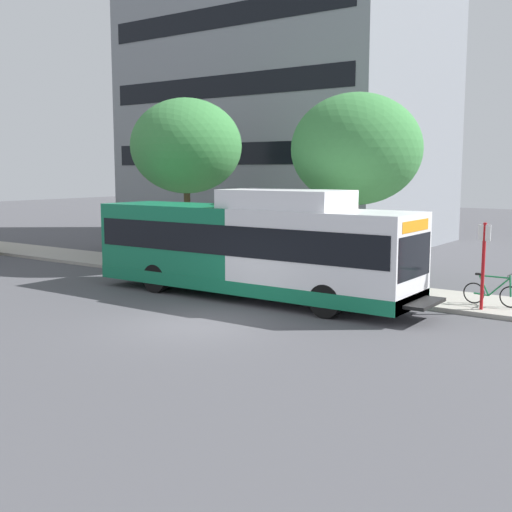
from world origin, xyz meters
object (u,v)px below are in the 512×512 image
(bus_stop_sign_pole, at_px, (483,259))
(bicycle_parked, at_px, (492,292))
(street_tree_mid_block, at_px, (186,146))
(transit_bus, at_px, (250,248))
(street_tree_near_stop, at_px, (356,149))

(bus_stop_sign_pole, distance_m, bicycle_parked, 1.33)
(street_tree_mid_block, bearing_deg, transit_bus, -121.69)
(bicycle_parked, distance_m, street_tree_near_stop, 6.94)
(bicycle_parked, height_order, street_tree_near_stop, street_tree_near_stop)
(street_tree_near_stop, xyz_separation_m, street_tree_mid_block, (-0.03, 8.05, 0.28))
(street_tree_near_stop, bearing_deg, bicycle_parked, -101.37)
(street_tree_near_stop, distance_m, street_tree_mid_block, 8.05)
(transit_bus, height_order, bicycle_parked, transit_bus)
(bus_stop_sign_pole, bearing_deg, bicycle_parked, -7.41)
(bicycle_parked, bearing_deg, street_tree_near_stop, 78.63)
(bus_stop_sign_pole, relative_size, bicycle_parked, 1.48)
(transit_bus, height_order, street_tree_mid_block, street_tree_mid_block)
(bicycle_parked, bearing_deg, bus_stop_sign_pole, 172.59)
(bicycle_parked, height_order, street_tree_mid_block, street_tree_mid_block)
(bus_stop_sign_pole, height_order, street_tree_mid_block, street_tree_mid_block)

